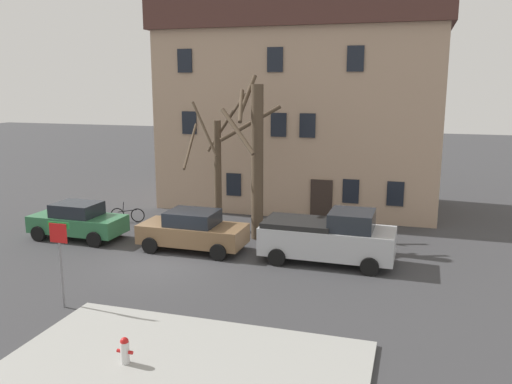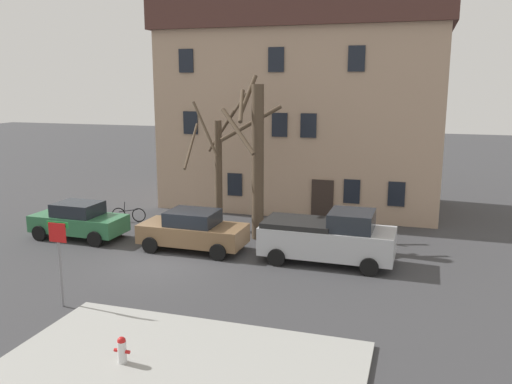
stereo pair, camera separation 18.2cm
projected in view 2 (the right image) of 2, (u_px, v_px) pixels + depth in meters
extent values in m
plane|color=#38383A|center=(159.00, 264.00, 20.57)|extent=(120.00, 120.00, 0.00)
cube|color=tan|center=(303.00, 120.00, 29.88)|extent=(14.91, 6.90, 9.60)
cube|color=#4C2D28|center=(305.00, 16.00, 28.74)|extent=(15.41, 7.40, 1.68)
cube|color=#2D231E|center=(322.00, 200.00, 26.83)|extent=(1.10, 0.12, 2.10)
cube|color=black|center=(235.00, 184.00, 28.09)|extent=(0.80, 0.08, 1.20)
cube|color=black|center=(352.00, 191.00, 26.30)|extent=(0.80, 0.08, 1.20)
cube|color=black|center=(396.00, 194.00, 25.68)|extent=(0.80, 0.08, 1.20)
cube|color=black|center=(191.00, 123.00, 28.17)|extent=(0.80, 0.08, 1.20)
cube|color=black|center=(280.00, 125.00, 26.74)|extent=(0.80, 0.08, 1.20)
cube|color=black|center=(308.00, 126.00, 26.31)|extent=(0.80, 0.08, 1.20)
cube|color=black|center=(186.00, 61.00, 27.57)|extent=(0.80, 0.08, 1.20)
cube|color=black|center=(276.00, 60.00, 26.15)|extent=(0.80, 0.08, 1.20)
cube|color=black|center=(357.00, 59.00, 25.01)|extent=(0.80, 0.08, 1.20)
cylinder|color=#4C3D2D|center=(219.00, 176.00, 25.00)|extent=(0.35, 0.35, 5.18)
cylinder|color=#4C3D2D|center=(232.00, 116.00, 25.13)|extent=(1.85, 0.91, 2.18)
cylinder|color=#4C3D2D|center=(191.00, 146.00, 24.87)|extent=(0.59, 2.63, 1.91)
cylinder|color=#4C3D2D|center=(205.00, 129.00, 23.99)|extent=(1.53, 0.85, 2.41)
cylinder|color=#4C3D2D|center=(221.00, 131.00, 25.19)|extent=(1.36, 0.26, 2.01)
cylinder|color=#4C3D2D|center=(258.00, 163.00, 23.27)|extent=(0.54, 0.54, 6.83)
cylinder|color=#4C3D2D|center=(241.00, 106.00, 22.81)|extent=(0.56, 1.52, 1.41)
cylinder|color=#4C3D2D|center=(238.00, 131.00, 22.32)|extent=(1.97, 1.43, 1.86)
cylinder|color=#4C3D2D|center=(248.00, 94.00, 22.98)|extent=(0.59, 1.19, 1.70)
cylinder|color=#4C3D2D|center=(251.00, 123.00, 24.28)|extent=(2.60, 1.57, 1.66)
cube|color=#2D6B42|center=(79.00, 223.00, 23.86)|extent=(4.23, 1.82, 0.74)
cube|color=#1E232B|center=(78.00, 209.00, 23.73)|extent=(1.96, 1.58, 0.58)
cylinder|color=black|center=(118.00, 228.00, 24.32)|extent=(0.68, 0.23, 0.68)
cylinder|color=black|center=(95.00, 239.00, 22.67)|extent=(0.68, 0.23, 0.68)
cylinder|color=black|center=(65.00, 223.00, 25.19)|extent=(0.68, 0.23, 0.68)
cylinder|color=black|center=(40.00, 233.00, 23.54)|extent=(0.68, 0.23, 0.68)
cube|color=brown|center=(193.00, 233.00, 22.16)|extent=(4.44, 1.92, 0.79)
cube|color=#1E232B|center=(193.00, 218.00, 22.03)|extent=(2.05, 1.66, 0.58)
cylinder|color=black|center=(235.00, 239.00, 22.65)|extent=(0.68, 0.23, 0.68)
cylinder|color=black|center=(218.00, 252.00, 20.92)|extent=(0.68, 0.23, 0.68)
cylinder|color=black|center=(171.00, 233.00, 23.56)|extent=(0.68, 0.23, 0.68)
cylinder|color=black|center=(150.00, 245.00, 21.83)|extent=(0.68, 0.23, 0.68)
cube|color=#B7BABF|center=(327.00, 241.00, 20.60)|extent=(5.16, 2.09, 1.09)
cube|color=#1E232B|center=(352.00, 220.00, 20.14)|extent=(1.66, 1.80, 0.70)
cube|color=black|center=(299.00, 223.00, 20.81)|extent=(2.69, 1.98, 0.20)
cylinder|color=black|center=(375.00, 250.00, 21.12)|extent=(0.68, 0.23, 0.68)
cylinder|color=black|center=(369.00, 267.00, 19.24)|extent=(0.68, 0.23, 0.68)
cylinder|color=black|center=(290.00, 242.00, 22.18)|extent=(0.68, 0.23, 0.68)
cylinder|color=black|center=(277.00, 257.00, 20.29)|extent=(0.68, 0.23, 0.68)
cylinder|color=silver|center=(122.00, 352.00, 13.04)|extent=(0.22, 0.22, 0.56)
sphere|color=red|center=(121.00, 341.00, 12.98)|extent=(0.21, 0.21, 0.21)
cylinder|color=red|center=(116.00, 350.00, 13.08)|extent=(0.10, 0.09, 0.09)
cylinder|color=red|center=(128.00, 352.00, 12.98)|extent=(0.10, 0.09, 0.09)
cylinder|color=slate|center=(60.00, 265.00, 16.38)|extent=(0.07, 0.07, 2.71)
cube|color=red|center=(57.00, 233.00, 16.15)|extent=(0.60, 0.03, 0.60)
cube|color=#1E8C38|center=(57.00, 224.00, 16.14)|extent=(0.76, 0.02, 0.18)
torus|color=black|center=(139.00, 215.00, 26.70)|extent=(0.70, 0.20, 0.71)
torus|color=black|center=(119.00, 215.00, 26.80)|extent=(0.70, 0.20, 0.71)
cylinder|color=black|center=(129.00, 211.00, 26.70)|extent=(0.98, 0.25, 0.19)
cylinder|color=black|center=(124.00, 206.00, 26.68)|extent=(0.10, 0.05, 0.45)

